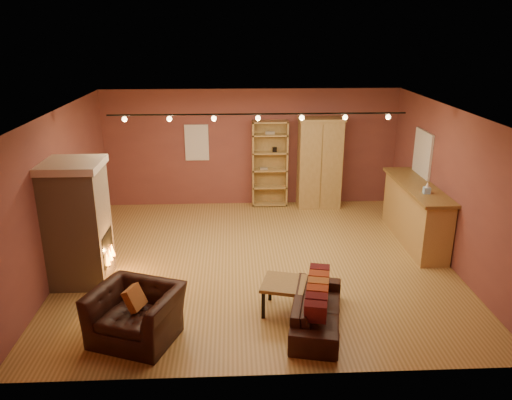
{
  "coord_description": "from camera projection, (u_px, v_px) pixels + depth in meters",
  "views": [
    {
      "loc": [
        -0.44,
        -8.45,
        4.16
      ],
      "look_at": [
        -0.03,
        0.2,
        1.14
      ],
      "focal_mm": 35.0,
      "sensor_mm": 36.0,
      "label": 1
    }
  ],
  "objects": [
    {
      "name": "back_wall",
      "position": [
        251.0,
        148.0,
        11.96
      ],
      "size": [
        7.0,
        0.02,
        2.8
      ],
      "primitive_type": "cube",
      "color": "brown",
      "rests_on": "floor"
    },
    {
      "name": "armchair",
      "position": [
        135.0,
        306.0,
        6.89
      ],
      "size": [
        1.34,
        1.11,
        1.0
      ],
      "rotation": [
        0.0,
        0.0,
        -0.36
      ],
      "color": "black",
      "rests_on": "floor"
    },
    {
      "name": "bar_counter",
      "position": [
        415.0,
        213.0,
        10.01
      ],
      "size": [
        0.67,
        2.54,
        1.22
      ],
      "color": "tan",
      "rests_on": "floor"
    },
    {
      "name": "left_wall",
      "position": [
        59.0,
        193.0,
        8.74
      ],
      "size": [
        0.02,
        6.5,
        2.8
      ],
      "primitive_type": "cube",
      "color": "brown",
      "rests_on": "floor"
    },
    {
      "name": "back_window",
      "position": [
        197.0,
        143.0,
        11.83
      ],
      "size": [
        0.56,
        0.04,
        0.86
      ],
      "primitive_type": "cube",
      "color": "silver",
      "rests_on": "back_wall"
    },
    {
      "name": "coffee_table",
      "position": [
        284.0,
        286.0,
        7.58
      ],
      "size": [
        0.79,
        0.79,
        0.49
      ],
      "rotation": [
        0.0,
        0.0,
        -0.26
      ],
      "color": "olive",
      "rests_on": "floor"
    },
    {
      "name": "right_wall",
      "position": [
        451.0,
        187.0,
        9.05
      ],
      "size": [
        0.02,
        6.5,
        2.8
      ],
      "primitive_type": "cube",
      "color": "brown",
      "rests_on": "floor"
    },
    {
      "name": "armoire",
      "position": [
        319.0,
        163.0,
        11.88
      ],
      "size": [
        1.07,
        0.61,
        2.17
      ],
      "color": "tan",
      "rests_on": "floor"
    },
    {
      "name": "floor",
      "position": [
        258.0,
        261.0,
        9.36
      ],
      "size": [
        7.0,
        7.0,
        0.0
      ],
      "primitive_type": "plane",
      "color": "olive",
      "rests_on": "ground"
    },
    {
      "name": "bookcase",
      "position": [
        270.0,
        163.0,
        11.99
      ],
      "size": [
        0.85,
        0.33,
        2.08
      ],
      "color": "tan",
      "rests_on": "floor"
    },
    {
      "name": "tissue_box",
      "position": [
        427.0,
        189.0,
        9.26
      ],
      "size": [
        0.13,
        0.13,
        0.22
      ],
      "rotation": [
        0.0,
        0.0,
        -0.09
      ],
      "color": "#92BFEA",
      "rests_on": "bar_counter"
    },
    {
      "name": "loveseat",
      "position": [
        317.0,
        303.0,
        7.23
      ],
      "size": [
        0.86,
        1.78,
        0.73
      ],
      "rotation": [
        0.0,
        0.0,
        1.35
      ],
      "color": "black",
      "rests_on": "floor"
    },
    {
      "name": "track_rail",
      "position": [
        258.0,
        116.0,
        8.66
      ],
      "size": [
        5.2,
        0.09,
        0.13
      ],
      "color": "black",
      "rests_on": "ceiling"
    },
    {
      "name": "right_window",
      "position": [
        423.0,
        155.0,
        10.29
      ],
      "size": [
        0.05,
        0.9,
        1.0
      ],
      "primitive_type": "cube",
      "color": "silver",
      "rests_on": "right_wall"
    },
    {
      "name": "fireplace",
      "position": [
        78.0,
        223.0,
        8.3
      ],
      "size": [
        1.01,
        0.98,
        2.12
      ],
      "color": "tan",
      "rests_on": "floor"
    },
    {
      "name": "ceiling",
      "position": [
        259.0,
        111.0,
        8.43
      ],
      "size": [
        7.0,
        7.0,
        0.0
      ],
      "primitive_type": "plane",
      "rotation": [
        3.14,
        0.0,
        0.0
      ],
      "color": "brown",
      "rests_on": "back_wall"
    }
  ]
}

